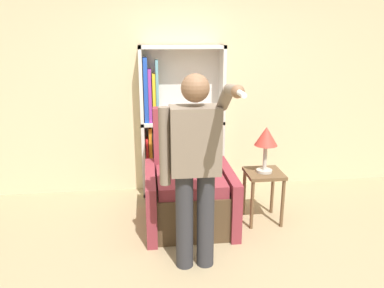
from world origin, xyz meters
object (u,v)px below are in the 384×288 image
object	(u,v)px
bookcase	(173,124)
armchair	(189,189)
table_lamp	(266,139)
side_table	(264,182)
person_standing	(195,163)

from	to	relation	value
bookcase	armchair	size ratio (longest dim) A/B	1.53
bookcase	table_lamp	distance (m)	1.28
armchair	table_lamp	bearing A→B (deg)	-5.86
armchair	side_table	size ratio (longest dim) A/B	2.12
table_lamp	person_standing	bearing A→B (deg)	-138.37
bookcase	side_table	size ratio (longest dim) A/B	3.25
armchair	table_lamp	size ratio (longest dim) A/B	2.46
person_standing	side_table	size ratio (longest dim) A/B	2.97
person_standing	side_table	distance (m)	1.23
bookcase	armchair	distance (m)	0.99
bookcase	person_standing	xyz separation A→B (m)	(0.06, -1.65, 0.06)
bookcase	side_table	bearing A→B (deg)	-45.44
person_standing	side_table	bearing A→B (deg)	41.63
armchair	bookcase	bearing A→B (deg)	96.91
bookcase	person_standing	world-z (taller)	bookcase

